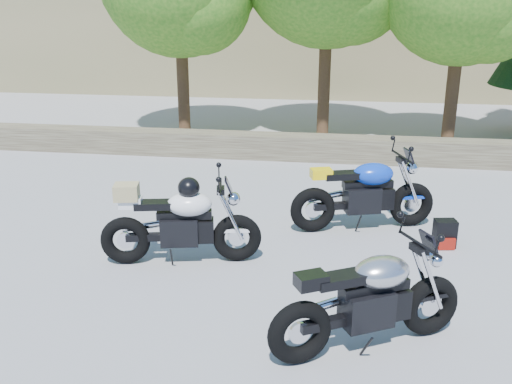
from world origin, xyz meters
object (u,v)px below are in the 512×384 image
Objects in this scene: blue_bike at (364,194)px; backpack at (445,234)px; white_bike at (180,221)px; silver_bike at (370,301)px.

backpack is (1.05, -0.50, -0.34)m from blue_bike.
blue_bike is at bearing 144.50° from backpack.
white_bike is 5.27× the size of backpack.
silver_bike is 2.76m from backpack.
silver_bike reaches higher than backpack.
backpack is at bearing 37.98° from silver_bike.
silver_bike is 4.86× the size of backpack.
white_bike is 3.49m from backpack.
white_bike reaches higher than silver_bike.
white_bike reaches higher than blue_bike.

